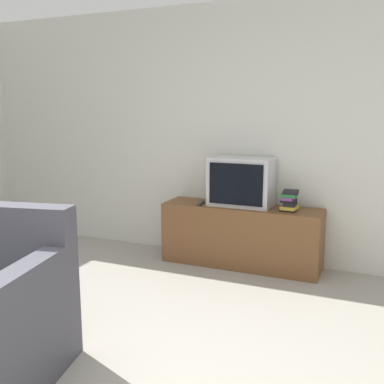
# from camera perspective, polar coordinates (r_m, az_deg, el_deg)

# --- Properties ---
(wall_back) EXTENTS (9.00, 0.06, 2.60)m
(wall_back) POSITION_cam_1_polar(r_m,az_deg,el_deg) (4.70, 4.20, 7.39)
(wall_back) COLOR silver
(wall_back) RESTS_ON ground_plane
(tv_stand) EXTENTS (1.57, 0.42, 0.61)m
(tv_stand) POSITION_cam_1_polar(r_m,az_deg,el_deg) (4.53, 6.24, -5.55)
(tv_stand) COLOR brown
(tv_stand) RESTS_ON ground_plane
(television) EXTENTS (0.61, 0.36, 0.48)m
(television) POSITION_cam_1_polar(r_m,az_deg,el_deg) (4.45, 6.27, 1.32)
(television) COLOR silver
(television) RESTS_ON tv_stand
(book_stack) EXTENTS (0.18, 0.22, 0.19)m
(book_stack) POSITION_cam_1_polar(r_m,az_deg,el_deg) (4.31, 12.25, -1.05)
(book_stack) COLOR black
(book_stack) RESTS_ON tv_stand
(remote_on_stand) EXTENTS (0.06, 0.19, 0.02)m
(remote_on_stand) POSITION_cam_1_polar(r_m,az_deg,el_deg) (4.50, 1.13, -1.43)
(remote_on_stand) COLOR #2D2D2D
(remote_on_stand) RESTS_ON tv_stand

